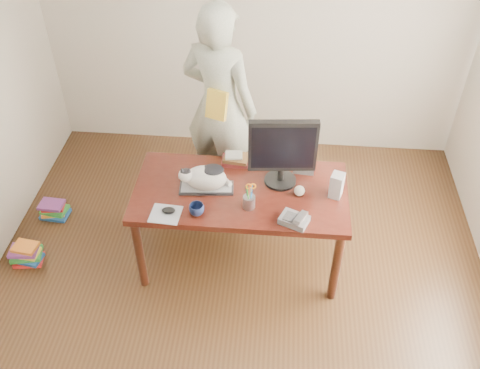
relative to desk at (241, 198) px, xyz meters
name	(u,v)px	position (x,y,z in m)	size (l,w,h in m)	color
room	(232,182)	(0.00, -0.68, 0.75)	(4.50, 4.50, 4.50)	black
desk	(241,198)	(0.00, 0.00, 0.00)	(1.60, 0.80, 0.75)	black
keyboard	(207,188)	(-0.26, -0.09, 0.16)	(0.41, 0.18, 0.02)	black
cat	(204,177)	(-0.27, -0.09, 0.27)	(0.39, 0.22, 0.22)	white
monitor	(283,150)	(0.29, 0.03, 0.46)	(0.50, 0.26, 0.56)	black
pen_cup	(249,201)	(0.08, -0.25, 0.21)	(0.10, 0.10, 0.22)	#98979C
mousepad	(166,214)	(-0.51, -0.38, 0.15)	(0.23, 0.21, 0.00)	#B3B9C0
mouse	(169,210)	(-0.49, -0.36, 0.17)	(0.10, 0.07, 0.04)	black
coffee_mug	(197,209)	(-0.29, -0.36, 0.19)	(0.11, 0.11, 0.09)	black
phone	(295,219)	(0.41, -0.38, 0.18)	(0.23, 0.20, 0.09)	#5B5B5F
speaker	(337,185)	(0.70, -0.07, 0.25)	(0.11, 0.12, 0.20)	#ACACAE
baseball	(299,191)	(0.44, -0.09, 0.19)	(0.08, 0.08, 0.08)	beige
book_stack	(235,159)	(-0.07, 0.25, 0.18)	(0.22, 0.17, 0.08)	#521616
calculator	(305,163)	(0.48, 0.25, 0.18)	(0.18, 0.23, 0.07)	#5B5B5F
person	(220,106)	(-0.25, 0.78, 0.32)	(0.68, 0.44, 1.85)	silver
held_book	(217,105)	(-0.25, 0.61, 0.45)	(0.20, 0.16, 0.24)	yellow
book_pile_a	(27,254)	(-1.75, -0.28, -0.51)	(0.27, 0.22, 0.18)	#B31B19
book_pile_b	(54,210)	(-1.72, 0.27, -0.53)	(0.26, 0.20, 0.15)	navy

